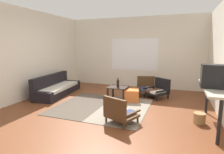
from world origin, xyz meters
TOP-DOWN VIEW (x-y plane):
  - ground_plane at (0.00, 0.00)m, footprint 7.80×7.80m
  - far_wall_with_window at (0.00, 3.06)m, footprint 5.60×0.13m
  - side_wall_left at (-2.66, 0.30)m, footprint 0.12×6.60m
  - area_rug at (-0.18, 0.26)m, footprint 2.38×2.18m
  - couch at (-2.11, 0.91)m, footprint 0.89×2.07m
  - coffee_table at (0.01, 1.01)m, footprint 0.56×0.54m
  - armchair_by_window at (0.70, 1.92)m, footprint 0.73×0.76m
  - armchair_striped_foreground at (0.59, -0.62)m, footprint 0.74×0.72m
  - armchair_corner at (1.12, 1.69)m, footprint 0.82×0.82m
  - ottoman_orange at (0.40, 1.05)m, footprint 0.54×0.54m
  - console_shelf at (2.37, -0.06)m, footprint 0.42×1.69m
  - crt_television at (2.36, -0.16)m, footprint 0.52×0.33m
  - clay_vase at (2.37, 0.34)m, footprint 0.20×0.20m
  - glass_bottle at (0.03, 0.96)m, footprint 0.08×0.08m
  - wicker_basket at (2.16, -0.01)m, footprint 0.24×0.24m

SIDE VIEW (x-z plane):
  - ground_plane at x=0.00m, z-range 0.00..0.00m
  - area_rug at x=-0.18m, z-range 0.00..0.01m
  - wicker_basket at x=2.16m, z-range 0.00..0.22m
  - ottoman_orange at x=0.40m, z-range 0.00..0.35m
  - couch at x=-2.11m, z-range -0.13..0.54m
  - armchair_by_window at x=0.70m, z-range -0.05..0.54m
  - armchair_striped_foreground at x=0.59m, z-range -0.04..0.55m
  - armchair_corner at x=1.12m, z-range -0.04..0.56m
  - coffee_table at x=0.01m, z-range 0.12..0.53m
  - glass_bottle at x=0.03m, z-range 0.39..0.66m
  - console_shelf at x=2.37m, z-range 0.32..1.13m
  - clay_vase at x=2.37m, z-range 0.77..1.11m
  - crt_television at x=2.36m, z-range 0.81..1.26m
  - far_wall_with_window at x=0.00m, z-range 0.00..2.70m
  - side_wall_left at x=-2.66m, z-range 0.00..2.70m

